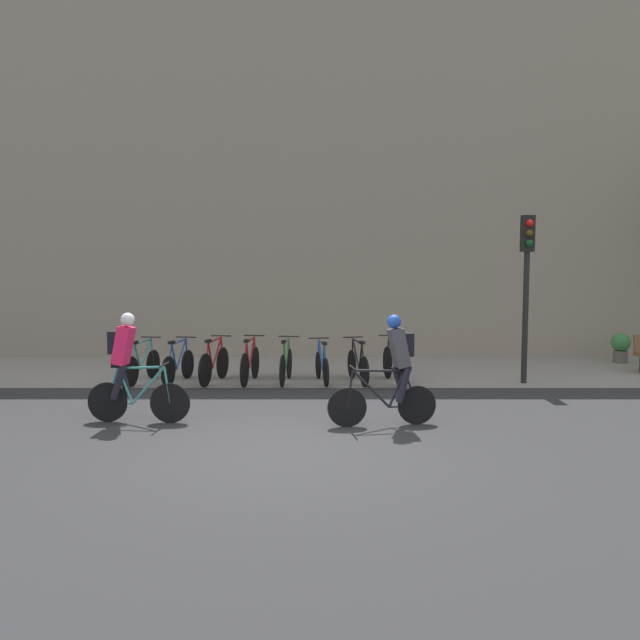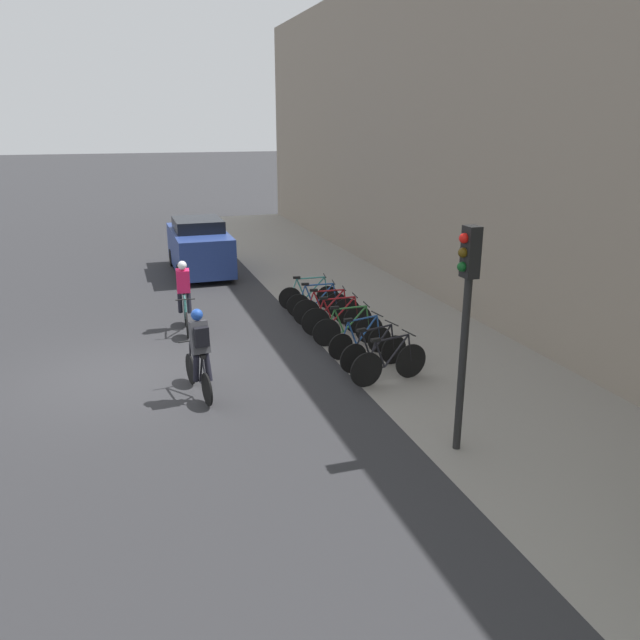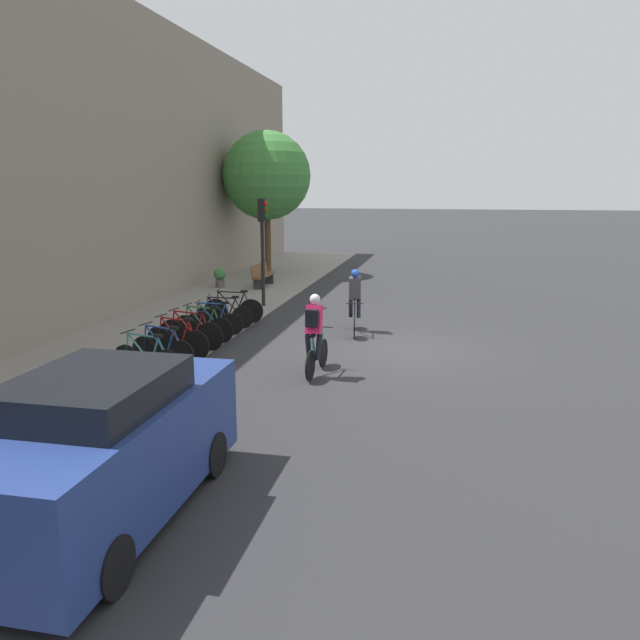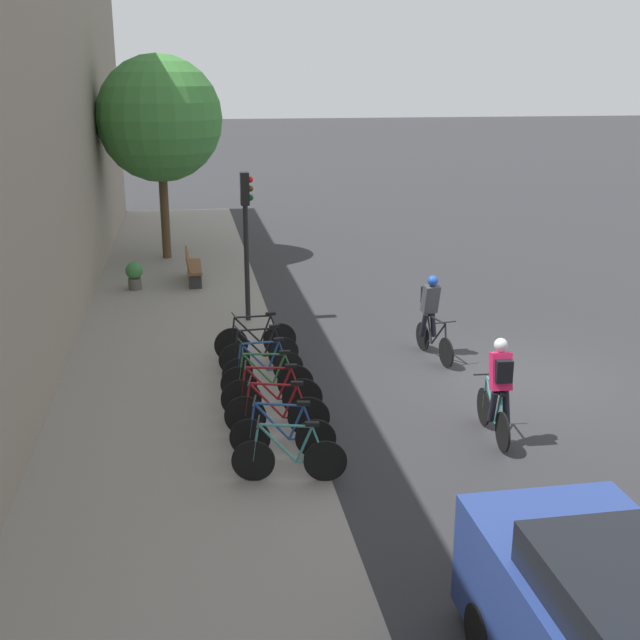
{
  "view_description": "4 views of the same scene",
  "coord_description": "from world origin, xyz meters",
  "px_view_note": "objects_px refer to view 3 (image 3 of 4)",
  "views": [
    {
      "loc": [
        0.4,
        -8.18,
        2.46
      ],
      "look_at": [
        0.4,
        3.06,
        1.53
      ],
      "focal_mm": 35.0,
      "sensor_mm": 36.0,
      "label": 1
    },
    {
      "loc": [
        12.55,
        0.2,
        4.99
      ],
      "look_at": [
        0.3,
        4.22,
        0.89
      ],
      "focal_mm": 35.0,
      "sensor_mm": 36.0,
      "label": 2
    },
    {
      "loc": [
        -15.07,
        -1.1,
        3.94
      ],
      "look_at": [
        -0.59,
        1.97,
        0.76
      ],
      "focal_mm": 35.0,
      "sensor_mm": 36.0,
      "label": 3
    },
    {
      "loc": [
        -13.94,
        6.43,
        5.71
      ],
      "look_at": [
        -0.86,
        4.22,
        1.66
      ],
      "focal_mm": 45.0,
      "sensor_mm": 36.0,
      "label": 4
    }
  ],
  "objects_px": {
    "cyclist_grey": "(355,298)",
    "parked_bike_2": "(178,340)",
    "potted_plant": "(220,276)",
    "parked_bike_1": "(163,349)",
    "parked_car": "(103,449)",
    "parked_bike_7": "(234,309)",
    "parked_bike_4": "(203,327)",
    "parked_bike_3": "(191,333)",
    "parked_bike_0": "(147,358)",
    "cyclist_pink": "(315,333)",
    "parked_bike_5": "(214,321)",
    "parked_bike_6": "(224,315)",
    "traffic_light_pole": "(263,232)",
    "bench": "(262,275)"
  },
  "relations": [
    {
      "from": "cyclist_grey",
      "to": "parked_bike_2",
      "type": "xyz_separation_m",
      "value": [
        -3.45,
        3.66,
        -0.53
      ]
    },
    {
      "from": "potted_plant",
      "to": "cyclist_grey",
      "type": "bearing_deg",
      "value": -135.83
    },
    {
      "from": "cyclist_grey",
      "to": "parked_bike_1",
      "type": "relative_size",
      "value": 1.07
    },
    {
      "from": "parked_car",
      "to": "potted_plant",
      "type": "bearing_deg",
      "value": 16.54
    },
    {
      "from": "parked_bike_7",
      "to": "parked_car",
      "type": "relative_size",
      "value": 0.41
    },
    {
      "from": "parked_bike_7",
      "to": "parked_bike_4",
      "type": "bearing_deg",
      "value": -179.99
    },
    {
      "from": "cyclist_grey",
      "to": "parked_bike_3",
      "type": "bearing_deg",
      "value": 126.13
    },
    {
      "from": "potted_plant",
      "to": "parked_bike_0",
      "type": "bearing_deg",
      "value": -166.44
    },
    {
      "from": "cyclist_pink",
      "to": "cyclist_grey",
      "type": "height_order",
      "value": "cyclist_pink"
    },
    {
      "from": "parked_bike_5",
      "to": "parked_car",
      "type": "relative_size",
      "value": 0.37
    },
    {
      "from": "parked_bike_5",
      "to": "parked_bike_7",
      "type": "xyz_separation_m",
      "value": [
        1.55,
        0.0,
        0.04
      ]
    },
    {
      "from": "parked_bike_1",
      "to": "parked_bike_2",
      "type": "relative_size",
      "value": 0.96
    },
    {
      "from": "parked_bike_1",
      "to": "cyclist_grey",
      "type": "bearing_deg",
      "value": -40.94
    },
    {
      "from": "parked_bike_1",
      "to": "parked_car",
      "type": "relative_size",
      "value": 0.38
    },
    {
      "from": "parked_car",
      "to": "parked_bike_6",
      "type": "bearing_deg",
      "value": 12.66
    },
    {
      "from": "parked_bike_0",
      "to": "parked_bike_4",
      "type": "relative_size",
      "value": 0.99
    },
    {
      "from": "parked_bike_1",
      "to": "parked_car",
      "type": "xyz_separation_m",
      "value": [
        -6.2,
        -2.26,
        0.51
      ]
    },
    {
      "from": "cyclist_grey",
      "to": "traffic_light_pole",
      "type": "relative_size",
      "value": 0.49
    },
    {
      "from": "cyclist_pink",
      "to": "parked_bike_0",
      "type": "xyz_separation_m",
      "value": [
        -0.76,
        3.47,
        -0.55
      ]
    },
    {
      "from": "parked_bike_0",
      "to": "potted_plant",
      "type": "distance_m",
      "value": 11.99
    },
    {
      "from": "potted_plant",
      "to": "bench",
      "type": "bearing_deg",
      "value": -71.42
    },
    {
      "from": "parked_bike_0",
      "to": "parked_bike_2",
      "type": "distance_m",
      "value": 1.55
    },
    {
      "from": "parked_bike_6",
      "to": "parked_bike_7",
      "type": "relative_size",
      "value": 0.94
    },
    {
      "from": "parked_bike_2",
      "to": "parked_bike_4",
      "type": "bearing_deg",
      "value": -0.02
    },
    {
      "from": "cyclist_pink",
      "to": "bench",
      "type": "relative_size",
      "value": 0.93
    },
    {
      "from": "parked_bike_1",
      "to": "parked_bike_3",
      "type": "distance_m",
      "value": 1.55
    },
    {
      "from": "parked_bike_1",
      "to": "parked_bike_4",
      "type": "distance_m",
      "value": 2.32
    },
    {
      "from": "parked_bike_0",
      "to": "parked_car",
      "type": "relative_size",
      "value": 0.39
    },
    {
      "from": "parked_bike_5",
      "to": "parked_car",
      "type": "distance_m",
      "value": 9.58
    },
    {
      "from": "parked_bike_2",
      "to": "parked_bike_4",
      "type": "xyz_separation_m",
      "value": [
        1.55,
        -0.0,
        -0.01
      ]
    },
    {
      "from": "parked_bike_3",
      "to": "parked_bike_6",
      "type": "height_order",
      "value": "parked_bike_3"
    },
    {
      "from": "parked_bike_7",
      "to": "bench",
      "type": "relative_size",
      "value": 0.92
    },
    {
      "from": "parked_bike_1",
      "to": "parked_bike_7",
      "type": "height_order",
      "value": "parked_bike_7"
    },
    {
      "from": "parked_bike_5",
      "to": "potted_plant",
      "type": "relative_size",
      "value": 2.04
    },
    {
      "from": "parked_bike_6",
      "to": "traffic_light_pole",
      "type": "distance_m",
      "value": 4.13
    },
    {
      "from": "parked_bike_2",
      "to": "parked_bike_7",
      "type": "xyz_separation_m",
      "value": [
        3.87,
        0.0,
        0.01
      ]
    },
    {
      "from": "parked_bike_4",
      "to": "potted_plant",
      "type": "relative_size",
      "value": 2.17
    },
    {
      "from": "cyclist_grey",
      "to": "parked_bike_7",
      "type": "height_order",
      "value": "cyclist_grey"
    },
    {
      "from": "parked_bike_0",
      "to": "parked_bike_1",
      "type": "relative_size",
      "value": 1.02
    },
    {
      "from": "parked_bike_5",
      "to": "potted_plant",
      "type": "xyz_separation_m",
      "value": [
        7.79,
        2.81,
        0.06
      ]
    },
    {
      "from": "parked_bike_4",
      "to": "bench",
      "type": "distance_m",
      "value": 9.18
    },
    {
      "from": "parked_bike_3",
      "to": "traffic_light_pole",
      "type": "distance_m",
      "value": 6.24
    },
    {
      "from": "cyclist_grey",
      "to": "parked_bike_2",
      "type": "distance_m",
      "value": 5.06
    },
    {
      "from": "traffic_light_pole",
      "to": "parked_bike_0",
      "type": "bearing_deg",
      "value": 179.5
    },
    {
      "from": "cyclist_pink",
      "to": "cyclist_grey",
      "type": "xyz_separation_m",
      "value": [
        4.23,
        -0.19,
        -0.0
      ]
    },
    {
      "from": "cyclist_grey",
      "to": "parked_car",
      "type": "bearing_deg",
      "value": 172.34
    },
    {
      "from": "cyclist_pink",
      "to": "traffic_light_pole",
      "type": "bearing_deg",
      "value": 24.53
    },
    {
      "from": "bench",
      "to": "potted_plant",
      "type": "bearing_deg",
      "value": 108.58
    },
    {
      "from": "cyclist_pink",
      "to": "cyclist_grey",
      "type": "bearing_deg",
      "value": -2.6
    },
    {
      "from": "parked_bike_0",
      "to": "parked_car",
      "type": "height_order",
      "value": "parked_car"
    }
  ]
}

